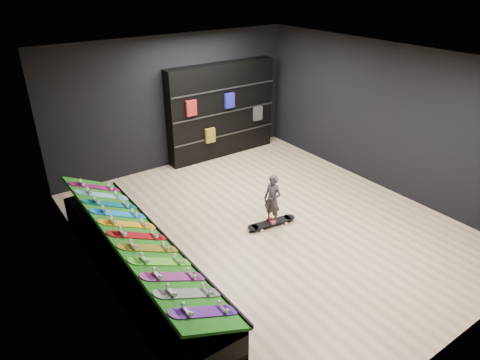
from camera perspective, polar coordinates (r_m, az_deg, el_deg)
floor at (r=7.97m, az=3.79°, el=-6.03°), size 6.00×7.00×0.01m
ceiling at (r=6.84m, az=4.56°, el=15.63°), size 6.00×7.00×0.01m
wall_back at (r=10.07m, az=-8.68°, el=10.22°), size 6.00×0.02×3.00m
wall_front at (r=5.39m, az=28.49°, el=-8.33°), size 6.00×0.02×3.00m
wall_left at (r=6.02m, az=-18.70°, el=-2.60°), size 0.02×7.00×3.00m
wall_right at (r=9.36m, az=18.70°, el=7.85°), size 0.02×7.00×3.00m
display_rack at (r=6.79m, az=-13.52°, el=-10.81°), size 0.90×4.50×0.50m
turf_ramp at (r=6.54m, az=-13.54°, el=-7.46°), size 0.92×4.50×0.46m
back_shelving at (r=10.56m, az=-2.49°, el=9.24°), size 2.85×0.33×2.28m
floor_skateboard at (r=7.93m, az=4.22°, el=-5.82°), size 1.00×0.36×0.09m
child at (r=7.76m, az=4.30°, el=-3.80°), size 0.20×0.25×0.57m
display_board_0 at (r=5.16m, az=-4.80°, el=-17.11°), size 0.93×0.22×0.50m
display_board_1 at (r=5.41m, az=-6.94°, el=-14.77°), size 0.93×0.22×0.50m
display_board_2 at (r=5.67m, az=-8.84°, el=-12.62°), size 0.93×0.22×0.50m
display_board_3 at (r=5.95m, az=-10.55°, el=-10.66°), size 0.93×0.22×0.50m
display_board_4 at (r=6.23m, az=-12.08°, el=-8.87°), size 0.93×0.22×0.50m
display_board_5 at (r=6.53m, az=-13.46°, el=-7.23°), size 0.93×0.22×0.50m
display_board_6 at (r=6.83m, az=-14.71°, el=-5.73°), size 0.93×0.22×0.50m
display_board_7 at (r=7.15m, az=-15.85°, el=-4.36°), size 0.93×0.22×0.50m
display_board_8 at (r=7.46m, az=-16.89°, el=-3.10°), size 0.93×0.22×0.50m
display_board_9 at (r=7.79m, az=-17.84°, el=-1.94°), size 0.93×0.22×0.50m
display_board_10 at (r=8.12m, az=-18.71°, el=-0.88°), size 0.93×0.22×0.50m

